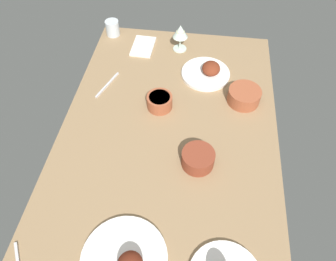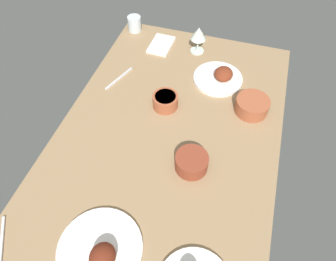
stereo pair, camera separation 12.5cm
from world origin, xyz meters
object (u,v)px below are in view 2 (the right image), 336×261
at_px(plate_near_viewer, 220,77).
at_px(spoon_loose, 2,241).
at_px(plate_center_main, 101,251).
at_px(fork_loose, 119,78).
at_px(bowl_sauce, 165,101).
at_px(bowl_cream, 192,162).
at_px(wine_glass, 199,35).
at_px(bowl_potatoes, 252,105).
at_px(folded_napkin, 161,45).
at_px(water_tumbler, 134,24).

xyz_separation_m(plate_near_viewer, spoon_loose, (-0.95, 0.53, -0.02)).
distance_m(plate_center_main, fork_loose, 0.80).
bearing_deg(bowl_sauce, bowl_cream, -145.37).
bearing_deg(bowl_sauce, plate_near_viewer, -40.27).
height_order(bowl_cream, wine_glass, wine_glass).
relative_size(plate_center_main, wine_glass, 1.95).
xyz_separation_m(plate_center_main, plate_near_viewer, (0.89, -0.20, 0.00)).
bearing_deg(bowl_potatoes, plate_center_main, 153.48).
bearing_deg(folded_napkin, bowl_sauce, -159.74).
distance_m(plate_center_main, plate_near_viewer, 0.92).
xyz_separation_m(wine_glass, folded_napkin, (-0.01, 0.19, -0.09)).
xyz_separation_m(bowl_potatoes, spoon_loose, (-0.80, 0.70, -0.03)).
bearing_deg(folded_napkin, wine_glass, -86.66).
bearing_deg(folded_napkin, water_tumbler, 63.63).
relative_size(bowl_cream, water_tumbler, 1.56).
bearing_deg(bowl_potatoes, wine_glass, 44.19).
distance_m(plate_near_viewer, spoon_loose, 1.09).
bearing_deg(bowl_cream, wine_glass, 11.82).
bearing_deg(bowl_cream, spoon_loose, 130.98).
relative_size(water_tumbler, folded_napkin, 0.49).
xyz_separation_m(wine_glass, water_tumbler, (0.08, 0.37, -0.06)).
relative_size(plate_center_main, bowl_sauce, 2.45).
xyz_separation_m(plate_near_viewer, bowl_cream, (-0.50, 0.01, 0.02)).
xyz_separation_m(bowl_cream, folded_napkin, (0.67, 0.33, -0.03)).
bearing_deg(plate_near_viewer, water_tumbler, 63.76).
distance_m(bowl_cream, wine_glass, 0.70).
height_order(wine_glass, spoon_loose, wine_glass).
bearing_deg(wine_glass, fork_loose, 135.63).
bearing_deg(plate_near_viewer, folded_napkin, 63.83).
height_order(plate_center_main, folded_napkin, plate_center_main).
bearing_deg(bowl_sauce, fork_loose, 69.42).
bearing_deg(folded_napkin, bowl_potatoes, -121.87).
distance_m(plate_center_main, bowl_sauce, 0.66).
height_order(plate_center_main, bowl_sauce, plate_center_main).
bearing_deg(plate_center_main, bowl_sauce, -0.56).
distance_m(bowl_potatoes, wine_glass, 0.46).
xyz_separation_m(bowl_potatoes, water_tumbler, (0.41, 0.69, 0.01)).
xyz_separation_m(plate_center_main, water_tumbler, (1.15, 0.32, 0.02)).
xyz_separation_m(bowl_sauce, spoon_loose, (-0.72, 0.33, -0.03)).
relative_size(bowl_cream, fork_loose, 0.69).
bearing_deg(plate_near_viewer, plate_center_main, 167.21).
bearing_deg(plate_near_viewer, bowl_sauce, 139.73).
bearing_deg(bowl_cream, plate_near_viewer, -1.08).
relative_size(wine_glass, folded_napkin, 0.85).
bearing_deg(spoon_loose, bowl_sauce, -55.51).
bearing_deg(water_tumbler, folded_napkin, -116.37).
height_order(bowl_potatoes, spoon_loose, bowl_potatoes).
height_order(bowl_cream, water_tumbler, water_tumbler).
height_order(plate_center_main, bowl_cream, plate_center_main).
height_order(folded_napkin, spoon_loose, folded_napkin).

